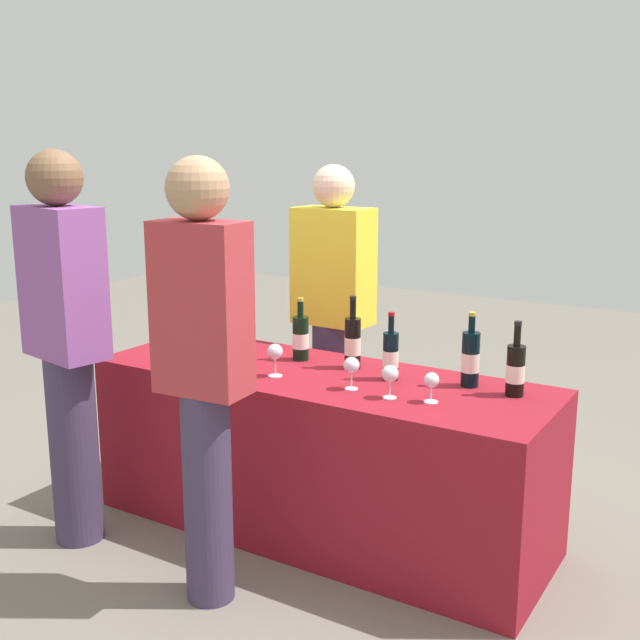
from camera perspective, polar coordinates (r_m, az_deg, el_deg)
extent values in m
plane|color=slate|center=(3.86, 0.00, -14.89)|extent=(12.00, 12.00, 0.00)
cube|color=maroon|center=(3.70, 0.00, -9.62)|extent=(2.13, 0.73, 0.76)
cylinder|color=black|center=(4.09, -7.83, -0.36)|extent=(0.07, 0.07, 0.22)
cylinder|color=black|center=(4.06, -7.89, 1.63)|extent=(0.02, 0.02, 0.07)
cylinder|color=gold|center=(4.05, -7.91, 2.25)|extent=(0.03, 0.03, 0.02)
cylinder|color=silver|center=(4.09, -7.82, -0.50)|extent=(0.07, 0.07, 0.08)
cylinder|color=black|center=(3.96, -5.53, -0.58)|extent=(0.07, 0.07, 0.23)
cylinder|color=black|center=(3.93, -5.58, 1.65)|extent=(0.03, 0.03, 0.08)
cylinder|color=gold|center=(3.92, -5.59, 2.34)|extent=(0.03, 0.03, 0.02)
cylinder|color=silver|center=(3.96, -5.53, -0.74)|extent=(0.07, 0.07, 0.08)
cylinder|color=black|center=(3.77, -1.42, -1.35)|extent=(0.08, 0.08, 0.21)
cylinder|color=black|center=(3.74, -1.43, 0.80)|extent=(0.03, 0.03, 0.08)
cylinder|color=gold|center=(3.73, -1.44, 1.50)|extent=(0.03, 0.03, 0.02)
cylinder|color=silver|center=(3.77, -1.42, -1.51)|extent=(0.08, 0.08, 0.07)
cylinder|color=black|center=(3.63, 2.39, -1.71)|extent=(0.08, 0.08, 0.24)
cylinder|color=black|center=(3.59, 2.41, 0.81)|extent=(0.03, 0.03, 0.09)
cylinder|color=black|center=(3.58, 2.42, 1.63)|extent=(0.03, 0.03, 0.02)
cylinder|color=silver|center=(3.63, 2.39, -1.89)|extent=(0.08, 0.08, 0.08)
cylinder|color=black|center=(3.47, 5.16, -2.65)|extent=(0.07, 0.07, 0.21)
cylinder|color=black|center=(3.43, 5.21, -0.32)|extent=(0.03, 0.03, 0.08)
cylinder|color=maroon|center=(3.42, 5.22, 0.43)|extent=(0.03, 0.03, 0.02)
cylinder|color=silver|center=(3.47, 5.15, -2.82)|extent=(0.07, 0.07, 0.07)
cylinder|color=black|center=(3.41, 10.89, -2.84)|extent=(0.08, 0.08, 0.24)
cylinder|color=black|center=(3.38, 10.99, -0.30)|extent=(0.03, 0.03, 0.07)
cylinder|color=gold|center=(3.37, 11.03, 0.43)|extent=(0.03, 0.03, 0.02)
cylinder|color=silver|center=(3.42, 10.88, -3.03)|extent=(0.08, 0.08, 0.08)
cylinder|color=black|center=(3.33, 14.03, -3.61)|extent=(0.08, 0.08, 0.21)
cylinder|color=black|center=(3.29, 14.17, -1.10)|extent=(0.03, 0.03, 0.09)
cylinder|color=black|center=(3.28, 14.22, -0.22)|extent=(0.03, 0.03, 0.02)
cylinder|color=silver|center=(3.33, 14.02, -3.78)|extent=(0.08, 0.08, 0.07)
cylinder|color=silver|center=(3.73, -8.51, -3.31)|extent=(0.06, 0.06, 0.00)
cylinder|color=silver|center=(3.72, -8.53, -2.75)|extent=(0.01, 0.01, 0.07)
sphere|color=silver|center=(3.70, -8.56, -1.72)|extent=(0.07, 0.07, 0.07)
sphere|color=#590C19|center=(3.70, -8.56, -1.91)|extent=(0.04, 0.04, 0.04)
cylinder|color=silver|center=(3.59, -6.19, -3.84)|extent=(0.06, 0.06, 0.00)
cylinder|color=silver|center=(3.58, -6.20, -3.31)|extent=(0.01, 0.01, 0.07)
sphere|color=silver|center=(3.57, -6.22, -2.31)|extent=(0.07, 0.07, 0.07)
sphere|color=#590C19|center=(3.57, -6.22, -2.50)|extent=(0.04, 0.04, 0.04)
cylinder|color=silver|center=(3.53, -3.26, -4.08)|extent=(0.06, 0.06, 0.00)
cylinder|color=silver|center=(3.52, -3.27, -3.43)|extent=(0.01, 0.01, 0.08)
sphere|color=silver|center=(3.50, -3.29, -2.31)|extent=(0.07, 0.07, 0.07)
sphere|color=#590C19|center=(3.51, -3.29, -2.51)|extent=(0.04, 0.04, 0.04)
cylinder|color=silver|center=(3.35, 2.29, -5.02)|extent=(0.06, 0.06, 0.00)
cylinder|color=silver|center=(3.34, 2.30, -4.40)|extent=(0.01, 0.01, 0.07)
sphere|color=silver|center=(3.32, 2.31, -3.30)|extent=(0.07, 0.07, 0.07)
cylinder|color=silver|center=(3.24, 5.08, -5.65)|extent=(0.06, 0.06, 0.00)
cylinder|color=silver|center=(3.23, 5.10, -5.03)|extent=(0.01, 0.01, 0.07)
sphere|color=silver|center=(3.21, 5.12, -3.91)|extent=(0.07, 0.07, 0.07)
sphere|color=#590C19|center=(3.22, 5.11, -4.12)|extent=(0.04, 0.04, 0.04)
cylinder|color=silver|center=(3.21, 8.07, -5.92)|extent=(0.06, 0.06, 0.00)
cylinder|color=silver|center=(3.20, 8.09, -5.36)|extent=(0.01, 0.01, 0.06)
sphere|color=silver|center=(3.18, 8.12, -4.35)|extent=(0.06, 0.06, 0.06)
sphere|color=#590C19|center=(3.19, 8.12, -4.54)|extent=(0.03, 0.03, 0.03)
cylinder|color=#3F3351|center=(4.38, 0.94, -5.55)|extent=(0.23, 0.23, 0.83)
cube|color=yellow|center=(4.21, 0.97, 3.93)|extent=(0.42, 0.24, 0.62)
sphere|color=beige|center=(4.17, 0.99, 9.72)|extent=(0.23, 0.23, 0.23)
cylinder|color=#3F3351|center=(3.76, -17.45, -8.95)|extent=(0.22, 0.22, 0.87)
cube|color=#8C4C99|center=(3.56, -18.25, 2.60)|extent=(0.43, 0.29, 0.66)
sphere|color=brown|center=(3.51, -18.75, 9.78)|extent=(0.24, 0.24, 0.24)
cylinder|color=#3F3351|center=(3.18, -8.16, -12.63)|extent=(0.19, 0.19, 0.86)
cube|color=#B23338|center=(2.94, -8.61, 0.84)|extent=(0.36, 0.22, 0.65)
sphere|color=tan|center=(2.88, -8.90, 9.46)|extent=(0.23, 0.23, 0.23)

